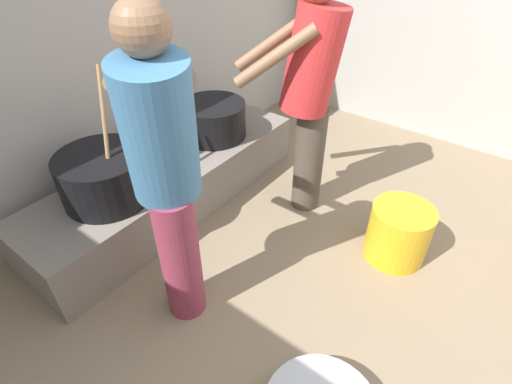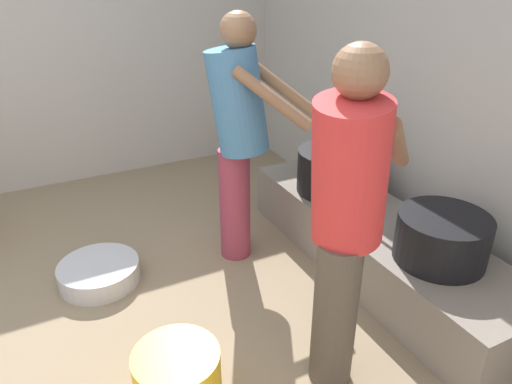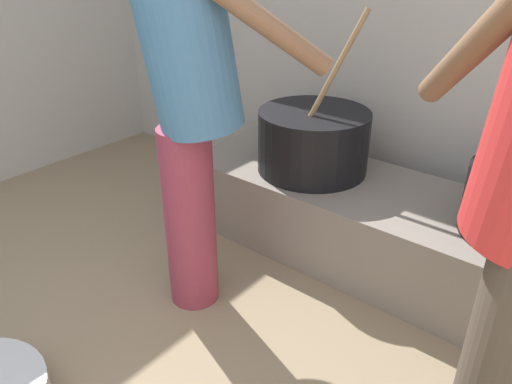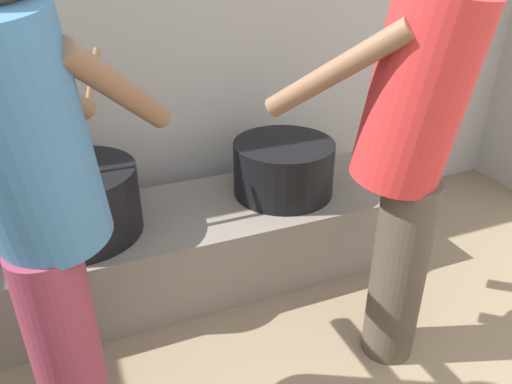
# 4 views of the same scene
# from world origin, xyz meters

# --- Properties ---
(block_enclosure_rear) EXTENTS (4.88, 0.20, 2.09)m
(block_enclosure_rear) POSITION_xyz_m (0.00, 2.54, 1.05)
(block_enclosure_rear) COLOR #ADA8A0
(block_enclosure_rear) RESTS_ON ground_plane
(hearth_ledge) EXTENTS (2.10, 0.60, 0.37)m
(hearth_ledge) POSITION_xyz_m (0.07, 2.02, 0.18)
(hearth_ledge) COLOR slate
(hearth_ledge) RESTS_ON ground_plane
(cooking_pot_main) EXTENTS (0.52, 0.52, 0.74)m
(cooking_pot_main) POSITION_xyz_m (-0.41, 2.02, 0.51)
(cooking_pot_main) COLOR black
(cooking_pot_main) RESTS_ON hearth_ledge
(cook_in_blue_shirt) EXTENTS (0.66, 0.71, 1.56)m
(cook_in_blue_shirt) POSITION_xyz_m (-0.49, 1.34, 0.89)
(cook_in_blue_shirt) COLOR #8C3347
(cook_in_blue_shirt) RESTS_ON ground_plane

